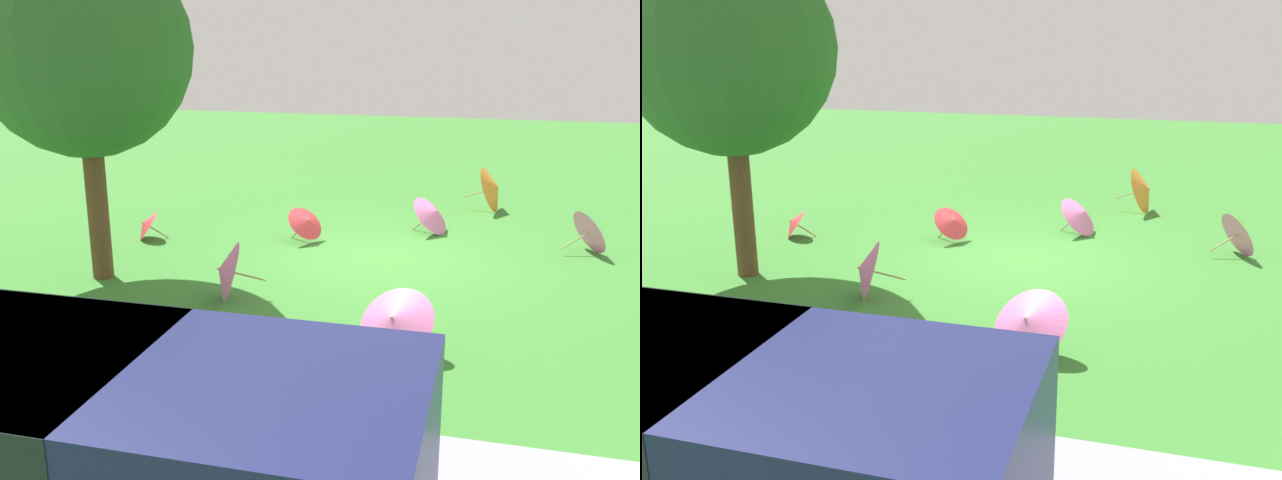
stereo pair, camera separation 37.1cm
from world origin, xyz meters
The scene contains 10 objects.
ground centered at (0.00, 0.00, 0.00)m, with size 40.00×40.00×0.00m, color #387A2D.
van_dark centered at (0.89, 7.32, 0.91)m, with size 4.61×2.14×1.53m.
shade_tree centered at (3.87, 1.96, 3.34)m, with size 3.04×3.04×4.88m.
parasol_red_0 centered at (4.20, -0.05, 0.28)m, with size 0.67×0.70×0.55m.
parasol_pink_0 centered at (-0.72, -1.73, 0.37)m, with size 0.91×1.00×0.74m.
parasol_pink_1 centered at (1.71, 2.42, 0.43)m, with size 0.88×0.95×0.86m.
parasol_red_2 centered at (1.37, -0.59, 0.37)m, with size 0.81×0.86×0.65m.
parasol_pink_2 centered at (-3.40, -1.16, 0.39)m, with size 0.89×0.94×0.78m.
parasol_orange_1 centered at (-1.74, -3.71, 0.48)m, with size 0.93×1.03×0.96m.
parasol_pink_3 centered at (-0.80, 3.55, 0.41)m, with size 1.15×1.07×0.79m.
Camera 1 is at (-1.88, 11.14, 3.60)m, focal length 40.41 mm.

